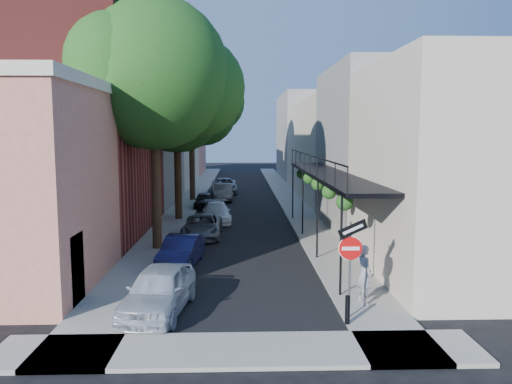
{
  "coord_description": "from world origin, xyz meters",
  "views": [
    {
      "loc": [
        0.05,
        -12.73,
        5.37
      ],
      "look_at": [
        0.73,
        9.14,
        2.8
      ],
      "focal_mm": 35.0,
      "sensor_mm": 36.0,
      "label": 1
    }
  ],
  "objects": [
    {
      "name": "oak_far",
      "position": [
        -3.35,
        27.27,
        8.26
      ],
      "size": [
        7.7,
        7.0,
        11.9
      ],
      "color": "#331F14",
      "rests_on": "ground"
    },
    {
      "name": "oak_mid",
      "position": [
        -3.42,
        18.23,
        7.06
      ],
      "size": [
        6.6,
        6.0,
        10.2
      ],
      "color": "#331F14",
      "rests_on": "ground"
    },
    {
      "name": "bollard",
      "position": [
        3.0,
        0.5,
        0.52
      ],
      "size": [
        0.14,
        0.14,
        0.8
      ],
      "primitive_type": "cylinder",
      "color": "black",
      "rests_on": "sidewalk_right"
    },
    {
      "name": "road_surface",
      "position": [
        0.0,
        30.0,
        0.01
      ],
      "size": [
        6.0,
        64.0,
        0.01
      ],
      "primitive_type": "cube",
      "color": "black",
      "rests_on": "ground"
    },
    {
      "name": "parked_car_g",
      "position": [
        -1.45,
        32.14,
        0.68
      ],
      "size": [
        2.46,
        5.0,
        1.37
      ],
      "primitive_type": "imported",
      "rotation": [
        0.0,
        0.0,
        0.04
      ],
      "color": "#8D959F",
      "rests_on": "ground"
    },
    {
      "name": "parked_car_b",
      "position": [
        -2.38,
        7.22,
        0.61
      ],
      "size": [
        1.71,
        3.83,
        1.22
      ],
      "primitive_type": "imported",
      "rotation": [
        0.0,
        0.0,
        -0.12
      ],
      "color": "#151641",
      "rests_on": "ground"
    },
    {
      "name": "pedestrian",
      "position": [
        3.85,
        2.14,
        1.05
      ],
      "size": [
        0.62,
        0.78,
        1.85
      ],
      "primitive_type": "imported",
      "rotation": [
        0.0,
        0.0,
        1.87
      ],
      "color": "gray",
      "rests_on": "sidewalk_right"
    },
    {
      "name": "sign_post",
      "position": [
        3.16,
        0.97,
        2.04
      ],
      "size": [
        0.89,
        0.17,
        2.99
      ],
      "color": "#595B60",
      "rests_on": "ground"
    },
    {
      "name": "buildings_left",
      "position": [
        -9.3,
        28.76,
        4.94
      ],
      "size": [
        10.1,
        59.1,
        12.0
      ],
      "color": "tan",
      "rests_on": "ground"
    },
    {
      "name": "buildings_right",
      "position": [
        8.99,
        29.49,
        4.42
      ],
      "size": [
        9.8,
        55.0,
        10.0
      ],
      "color": "beige",
      "rests_on": "ground"
    },
    {
      "name": "parked_car_e",
      "position": [
        -2.6,
        23.03,
        0.57
      ],
      "size": [
        1.36,
        3.34,
        1.14
      ],
      "primitive_type": "imported",
      "rotation": [
        0.0,
        0.0,
        0.0
      ],
      "color": "black",
      "rests_on": "ground"
    },
    {
      "name": "parked_car_d",
      "position": [
        -1.43,
        17.27,
        0.6
      ],
      "size": [
        1.99,
        4.22,
        1.19
      ],
      "primitive_type": "imported",
      "rotation": [
        0.0,
        0.0,
        0.08
      ],
      "color": "white",
      "rests_on": "ground"
    },
    {
      "name": "ground",
      "position": [
        0.0,
        0.0,
        0.0
      ],
      "size": [
        160.0,
        160.0,
        0.0
      ],
      "primitive_type": "plane",
      "color": "black",
      "rests_on": "ground"
    },
    {
      "name": "sidewalk_right",
      "position": [
        4.0,
        30.0,
        0.06
      ],
      "size": [
        2.0,
        64.0,
        0.12
      ],
      "primitive_type": "cube",
      "color": "gray",
      "rests_on": "ground"
    },
    {
      "name": "oak_near",
      "position": [
        -3.37,
        10.26,
        7.88
      ],
      "size": [
        7.48,
        6.8,
        11.42
      ],
      "color": "#331F14",
      "rests_on": "ground"
    },
    {
      "name": "sidewalk_left",
      "position": [
        -4.0,
        30.0,
        0.06
      ],
      "size": [
        2.0,
        64.0,
        0.12
      ],
      "primitive_type": "cube",
      "color": "gray",
      "rests_on": "ground"
    },
    {
      "name": "parked_car_a",
      "position": [
        -2.42,
        1.87,
        0.7
      ],
      "size": [
        2.14,
        4.3,
        1.41
      ],
      "primitive_type": "imported",
      "rotation": [
        0.0,
        0.0,
        -0.12
      ],
      "color": "silver",
      "rests_on": "ground"
    },
    {
      "name": "parked_car_c",
      "position": [
        -1.94,
        12.82,
        0.58
      ],
      "size": [
        1.95,
        4.2,
        1.17
      ],
      "primitive_type": "imported",
      "rotation": [
        0.0,
        0.0,
        -0.0
      ],
      "color": "slate",
      "rests_on": "ground"
    },
    {
      "name": "parked_car_f",
      "position": [
        -1.4,
        27.21,
        0.67
      ],
      "size": [
        1.76,
        4.15,
        1.33
      ],
      "primitive_type": "imported",
      "rotation": [
        0.0,
        0.0,
        0.09
      ],
      "color": "#686258",
      "rests_on": "ground"
    },
    {
      "name": "sidewalk_cross",
      "position": [
        0.0,
        -1.0,
        0.06
      ],
      "size": [
        12.0,
        2.0,
        0.12
      ],
      "primitive_type": "cube",
      "color": "gray",
      "rests_on": "ground"
    }
  ]
}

